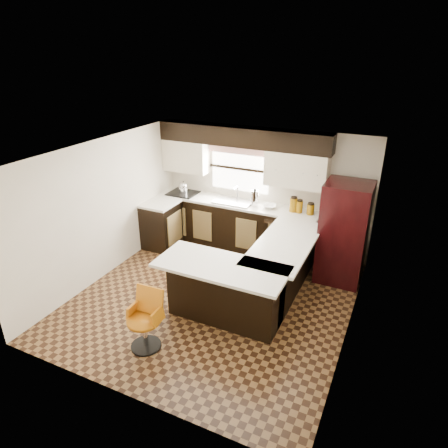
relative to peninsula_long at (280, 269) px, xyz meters
The scene contains 30 objects.
floor 1.18m from the peninsula_long, 145.22° to the right, with size 4.40×4.40×0.00m, color #49301A.
ceiling 2.24m from the peninsula_long, 145.22° to the right, with size 4.40×4.40×0.00m, color silver.
wall_back 1.96m from the peninsula_long, 119.74° to the left, with size 4.40×4.40×0.00m, color beige.
wall_front 3.06m from the peninsula_long, 107.67° to the right, with size 4.40×4.40×0.00m, color beige.
wall_left 3.15m from the peninsula_long, 168.23° to the right, with size 4.40×4.40×0.00m, color beige.
wall_right 1.55m from the peninsula_long, 27.51° to the right, with size 4.40×4.40×0.00m, color beige.
base_cab_back 1.86m from the peninsula_long, 136.64° to the left, with size 3.30×0.60×0.90m, color black.
base_cab_left 2.77m from the peninsula_long, 166.97° to the left, with size 0.60×0.70×0.90m, color black.
counter_back 1.92m from the peninsula_long, 136.64° to the left, with size 3.30×0.60×0.04m, color silver.
counter_left 2.81m from the peninsula_long, 166.97° to the left, with size 0.60×0.70×0.04m, color silver.
soffit 2.60m from the peninsula_long, 132.88° to the left, with size 3.40×0.35×0.36m, color black.
upper_cab_left 3.15m from the peninsula_long, 150.95° to the left, with size 0.94×0.35×0.64m, color beige.
upper_cab_right 1.90m from the peninsula_long, 98.93° to the left, with size 1.14×0.35×0.64m, color beige.
window_pane 2.36m from the peninsula_long, 132.00° to the left, with size 1.20×0.02×0.90m, color white.
valance 2.54m from the peninsula_long, 132.74° to the left, with size 1.30×0.06×0.18m, color #D19B93.
sink 1.95m from the peninsula_long, 138.13° to the left, with size 0.75×0.45×0.03m, color #B2B2B7.
dishwasher 1.05m from the peninsula_long, 109.47° to the left, with size 0.58×0.03×0.78m, color black.
cooktop 2.89m from the peninsula_long, 153.80° to the left, with size 0.58×0.50×0.03m, color black.
peninsula_long is the anchor object (origin of this frame).
peninsula_return 1.11m from the peninsula_long, 118.30° to the right, with size 1.65×0.60×0.90m, color black.
counter_pen_long 0.48m from the peninsula_long, ahead, with size 0.84×1.95×0.04m, color silver.
counter_pen_return 1.29m from the peninsula_long, 117.10° to the right, with size 1.89×0.84×0.04m, color silver.
refrigerator 1.28m from the peninsula_long, 48.07° to the left, with size 0.75×0.72×1.76m, color black.
bar_chair 2.38m from the peninsula_long, 121.09° to the right, with size 0.45×0.45×0.85m, color #B5620D, non-canonical shape.
kettle 2.90m from the peninsula_long, 153.62° to the left, with size 0.19×0.19×0.25m, color silver, non-canonical shape.
percolator 1.72m from the peninsula_long, 127.00° to the left, with size 0.15×0.15×0.30m, color silver.
mixing_bowl 1.53m from the peninsula_long, 117.19° to the left, with size 0.25×0.25×0.06m, color white.
canister_large 1.45m from the peninsula_long, 98.79° to the left, with size 0.14×0.14×0.26m, color #8C5E07.
canister_med 1.43m from the peninsula_long, 93.84° to the left, with size 0.12×0.12×0.22m, color #8C5E07.
canister_small 1.43m from the peninsula_long, 84.59° to the left, with size 0.13×0.13×0.19m, color #8C5E07.
Camera 1 is at (2.48, -4.84, 3.77)m, focal length 32.00 mm.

